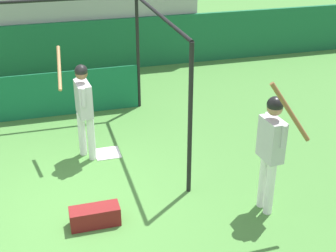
# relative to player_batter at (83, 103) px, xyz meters

# --- Properties ---
(ground_plane) EXTENTS (60.00, 60.00, 0.00)m
(ground_plane) POSITION_rel_player_batter_xyz_m (-0.42, -1.66, -1.04)
(ground_plane) COLOR #477F38
(outfield_wall) EXTENTS (24.00, 0.12, 1.35)m
(outfield_wall) POSITION_rel_player_batter_xyz_m (-0.42, 4.59, -0.36)
(outfield_wall) COLOR #196038
(outfield_wall) RESTS_ON ground
(bleacher_section) EXTENTS (8.15, 2.40, 2.63)m
(bleacher_section) POSITION_rel_player_batter_xyz_m (-0.42, 5.85, 0.27)
(bleacher_section) COLOR #9E9E99
(bleacher_section) RESTS_ON ground
(batting_cage) EXTENTS (3.15, 3.56, 2.44)m
(batting_cage) POSITION_rel_player_batter_xyz_m (-0.14, 1.19, 0.08)
(batting_cage) COLOR black
(batting_cage) RESTS_ON ground
(home_plate) EXTENTS (0.44, 0.44, 0.02)m
(home_plate) POSITION_rel_player_batter_xyz_m (0.36, -0.01, -1.03)
(home_plate) COLOR white
(home_plate) RESTS_ON ground
(player_batter) EXTENTS (0.54, 0.94, 1.89)m
(player_batter) POSITION_rel_player_batter_xyz_m (0.00, 0.00, 0.00)
(player_batter) COLOR white
(player_batter) RESTS_ON ground
(player_waiting) EXTENTS (0.57, 0.75, 2.14)m
(player_waiting) POSITION_rel_player_batter_xyz_m (2.33, -2.32, 0.06)
(player_waiting) COLOR white
(player_waiting) RESTS_ON ground
(equipment_bag) EXTENTS (0.70, 0.28, 0.28)m
(equipment_bag) POSITION_rel_player_batter_xyz_m (-0.14, -1.98, -0.90)
(equipment_bag) COLOR maroon
(equipment_bag) RESTS_ON ground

